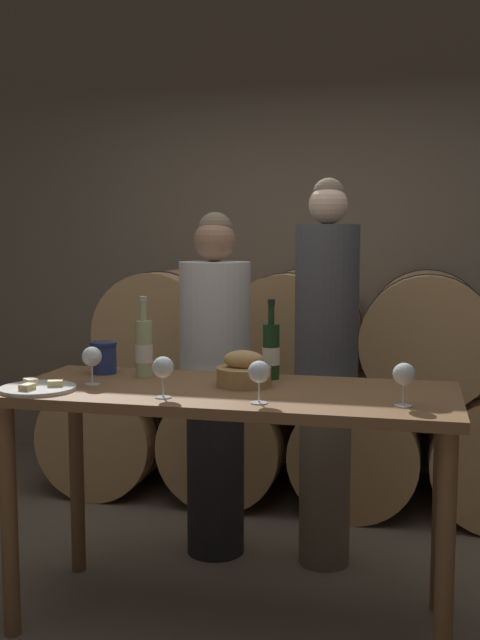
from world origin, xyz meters
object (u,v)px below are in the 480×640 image
Objects in this scene: person_left at (215,382)px; bread_basket at (244,372)px; person_right at (326,368)px; wine_glass_right at (404,375)px; wine_glass_far_left at (92,357)px; wine_glass_center at (259,373)px; wine_bottle_red at (271,351)px; tasting_table at (232,422)px; wine_bottle_white at (144,348)px; cheese_plate at (38,388)px; blue_crock at (104,356)px; wine_glass_left at (163,368)px.

person_left is 0.65m from bread_basket.
wine_glass_right is at bearing -65.54° from person_right.
wine_glass_center is at bearing -14.14° from wine_glass_far_left.
wine_bottle_red is (-0.18, -0.40, 0.13)m from person_right.
wine_glass_center is (0.16, -0.23, 0.24)m from tasting_table.
wine_bottle_white is at bearing 159.20° from tasting_table.
wine_glass_right is at bearing -5.17° from wine_glass_far_left.
tasting_table is 0.75m from cheese_plate.
person_left is at bearing 114.65° from wine_glass_center.
person_right is at bearing 65.99° from bread_basket.
blue_crock is 0.47× the size of cheese_plate.
wine_glass_center and wine_glass_right have the same top height.
wine_bottle_white is (-0.41, 0.16, 0.25)m from tasting_table.
wine_glass_center is at bearing -171.87° from wine_glass_right.
person_right reaches higher than cheese_plate.
wine_glass_center is (0.05, -0.47, -0.01)m from wine_bottle_red.
wine_glass_right reaches higher than bread_basket.
bread_basket is 1.41× the size of wine_glass_far_left.
cheese_plate is at bearing 178.05° from wine_glass_left.
cheese_plate is at bearing -178.21° from wine_glass_right.
wine_glass_center reaches higher than cheese_plate.
wine_bottle_red is 0.55m from wine_glass_left.
wine_bottle_white is 2.22× the size of wine_glass_right.
tasting_table is 1.05× the size of person_left.
wine_bottle_red reaches higher than wine_glass_right.
bread_basket is 1.41× the size of wine_glass_center.
tasting_table is at bearing 47.39° from wine_glass_left.
person_right is at bearing 39.26° from wine_glass_far_left.
wine_bottle_red is 2.16× the size of wine_glass_left.
wine_glass_right reaches higher than tasting_table.
bread_basket is (-0.25, -0.57, 0.07)m from person_right.
cheese_plate is (-0.74, -0.27, -0.04)m from bread_basket.
blue_crock is (-0.20, 0.04, -0.05)m from wine_bottle_white.
wine_bottle_white is 2.22× the size of wine_glass_far_left.
tasting_table is 11.30× the size of wine_glass_center.
wine_glass_left and wine_glass_right have the same top height.
cheese_plate is (-0.47, -0.84, 0.11)m from person_left.
wine_glass_left is (-0.31, -0.46, -0.01)m from wine_bottle_red.
wine_bottle_white is 0.20m from blue_crock.
wine_glass_center reaches higher than bread_basket.
person_left is 4.86× the size of wine_bottle_white.
wine_glass_far_left is at bearing 154.55° from wine_glass_left.
person_right is 11.77× the size of wine_glass_right.
tasting_table is 11.30× the size of wine_glass_far_left.
blue_crock is at bearing 76.18° from cheese_plate.
blue_crock is 0.41m from cheese_plate.
person_left is 0.88m from wine_glass_left.
blue_crock is 0.25m from wine_glass_far_left.
blue_crock is (-0.61, 0.19, 0.20)m from tasting_table.
person_left is 10.81× the size of wine_glass_far_left.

